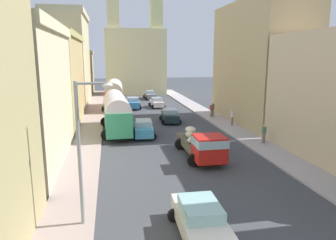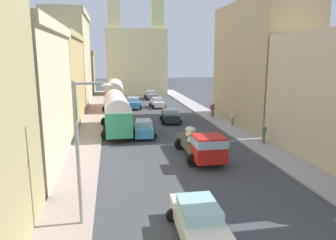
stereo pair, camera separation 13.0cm
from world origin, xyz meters
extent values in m
plane|color=#3E4045|center=(0.00, 27.00, 0.00)|extent=(154.00, 154.00, 0.00)
cube|color=#A5918A|center=(-7.25, 27.00, 0.07)|extent=(2.50, 70.00, 0.14)
cube|color=#AAA2A4|center=(7.25, 27.00, 0.07)|extent=(2.50, 70.00, 0.14)
cube|color=beige|center=(-10.76, 15.26, 4.51)|extent=(4.51, 12.63, 9.02)
cube|color=beige|center=(-10.76, 15.26, 9.37)|extent=(4.97, 12.63, 0.69)
cube|color=tan|center=(-10.75, 29.04, 4.66)|extent=(4.49, 14.48, 9.32)
cube|color=tan|center=(-10.75, 29.04, 9.62)|extent=(4.94, 14.48, 0.61)
cube|color=#C8BB8B|center=(-11.19, 44.43, 6.63)|extent=(5.39, 14.72, 13.26)
cube|color=#C0B890|center=(-11.19, 44.43, 13.66)|extent=(5.93, 14.72, 0.79)
cube|color=tan|center=(-10.55, 58.46, 4.00)|extent=(4.11, 11.53, 7.99)
cube|color=#C5B584|center=(-10.55, 58.46, 8.27)|extent=(4.52, 11.53, 0.55)
cube|color=tan|center=(11.40, 25.82, 6.65)|extent=(5.81, 14.59, 13.29)
cube|color=beige|center=(0.00, 56.42, 6.30)|extent=(11.66, 6.76, 12.61)
cube|color=beige|center=(-4.08, 54.73, 8.99)|extent=(2.25, 2.25, 17.97)
cube|color=beige|center=(4.08, 54.73, 8.99)|extent=(2.25, 2.25, 17.97)
cube|color=#359968|center=(-4.57, 23.57, 1.61)|extent=(2.61, 9.47, 2.22)
cylinder|color=silver|center=(-4.57, 23.57, 2.72)|extent=(2.56, 9.28, 2.28)
cube|color=#99B7C6|center=(-4.57, 23.57, 2.10)|extent=(2.64, 8.72, 0.71)
cylinder|color=black|center=(-5.76, 26.45, 0.50)|extent=(1.00, 0.35, 1.00)
cylinder|color=black|center=(-3.55, 26.52, 0.50)|extent=(1.00, 0.35, 1.00)
cylinder|color=black|center=(-5.58, 20.63, 0.50)|extent=(1.00, 0.35, 1.00)
cylinder|color=black|center=(-3.37, 20.69, 0.50)|extent=(1.00, 0.35, 1.00)
cube|color=red|center=(-4.58, 37.88, 1.70)|extent=(2.76, 9.02, 2.40)
cylinder|color=silver|center=(-4.58, 37.88, 2.90)|extent=(2.70, 8.83, 2.39)
cube|color=#99B7C6|center=(-4.58, 37.88, 2.23)|extent=(2.78, 8.30, 0.77)
cylinder|color=black|center=(-5.64, 40.69, 0.50)|extent=(1.00, 0.35, 1.00)
cylinder|color=black|center=(-3.32, 40.61, 0.50)|extent=(1.00, 0.35, 1.00)
cylinder|color=black|center=(-5.83, 35.16, 0.50)|extent=(1.00, 0.35, 1.00)
cylinder|color=black|center=(-3.51, 35.07, 0.50)|extent=(1.00, 0.35, 1.00)
cube|color=red|center=(1.40, 12.23, 1.31)|extent=(2.05, 1.98, 1.72)
cube|color=#99B7C6|center=(1.40, 12.23, 1.79)|extent=(2.09, 2.06, 0.55)
cube|color=#4F4736|center=(1.39, 15.70, 0.73)|extent=(2.06, 4.97, 0.55)
ellipsoid|color=silver|center=(0.90, 14.81, 1.24)|extent=(0.80, 0.62, 0.48)
ellipsoid|color=beige|center=(1.31, 15.62, 1.29)|extent=(0.75, 0.87, 0.57)
ellipsoid|color=beige|center=(1.10, 16.46, 1.25)|extent=(0.89, 0.93, 0.50)
ellipsoid|color=beige|center=(1.25, 16.73, 1.60)|extent=(1.16, 1.19, 0.50)
cylinder|color=black|center=(2.43, 12.46, 0.45)|extent=(0.90, 0.32, 0.90)
cylinder|color=black|center=(0.38, 12.45, 0.45)|extent=(0.90, 0.32, 0.90)
cylinder|color=black|center=(2.42, 16.62, 0.45)|extent=(0.90, 0.31, 0.90)
cylinder|color=black|center=(0.37, 16.61, 0.45)|extent=(0.90, 0.31, 0.90)
cube|color=#1B2B31|center=(1.55, 27.30, 0.68)|extent=(1.91, 3.99, 0.82)
cube|color=#A2B3BC|center=(1.55, 27.30, 1.32)|extent=(1.60, 2.11, 0.47)
cylinder|color=black|center=(2.32, 26.05, 0.30)|extent=(0.60, 0.21, 0.60)
cylinder|color=black|center=(0.64, 26.15, 0.30)|extent=(0.60, 0.21, 0.60)
cylinder|color=black|center=(2.46, 28.46, 0.30)|extent=(0.60, 0.21, 0.60)
cylinder|color=black|center=(0.79, 28.56, 0.30)|extent=(0.60, 0.21, 0.60)
cube|color=silver|center=(1.65, 38.33, 0.62)|extent=(1.73, 3.90, 0.71)
cube|color=#A0B1BF|center=(1.65, 38.33, 1.23)|extent=(1.45, 2.06, 0.49)
cylinder|color=black|center=(2.48, 37.18, 0.30)|extent=(0.60, 0.21, 0.60)
cylinder|color=black|center=(0.94, 37.11, 0.30)|extent=(0.60, 0.21, 0.60)
cylinder|color=black|center=(2.36, 39.56, 0.30)|extent=(0.60, 0.21, 0.60)
cylinder|color=black|center=(0.82, 39.48, 0.30)|extent=(0.60, 0.21, 0.60)
cube|color=gray|center=(1.86, 47.95, 0.64)|extent=(1.69, 4.37, 0.74)
cube|color=#9AB6CF|center=(1.86, 47.95, 1.25)|extent=(1.45, 2.29, 0.48)
cylinder|color=black|center=(2.68, 46.62, 0.30)|extent=(0.60, 0.21, 0.60)
cylinder|color=black|center=(1.10, 46.58, 0.30)|extent=(0.60, 0.21, 0.60)
cylinder|color=black|center=(2.61, 49.31, 0.30)|extent=(0.60, 0.21, 0.60)
cylinder|color=black|center=(1.03, 49.27, 0.30)|extent=(0.60, 0.21, 0.60)
cube|color=silver|center=(-1.58, 4.13, 0.64)|extent=(1.87, 4.23, 0.74)
cube|color=#8FBDBE|center=(-1.58, 4.13, 1.25)|extent=(1.61, 2.22, 0.48)
cylinder|color=black|center=(-2.43, 5.46, 0.30)|extent=(0.60, 0.21, 0.60)
cylinder|color=black|center=(-0.66, 5.41, 0.30)|extent=(0.60, 0.21, 0.60)
cube|color=#3F94C2|center=(-2.11, 21.36, 0.68)|extent=(1.94, 4.18, 0.82)
cube|color=#9FBBBF|center=(-2.11, 21.36, 1.33)|extent=(1.61, 2.22, 0.49)
cylinder|color=black|center=(-2.87, 22.68, 0.30)|extent=(0.60, 0.21, 0.60)
cylinder|color=black|center=(-1.19, 22.57, 0.30)|extent=(0.60, 0.21, 0.60)
cylinder|color=black|center=(-3.03, 20.16, 0.30)|extent=(0.60, 0.21, 0.60)
cylinder|color=black|center=(-1.36, 20.05, 0.30)|extent=(0.60, 0.21, 0.60)
cube|color=#3692CA|center=(-1.91, 37.66, 0.69)|extent=(1.86, 3.78, 0.85)
cube|color=#A1BACE|center=(-1.91, 37.66, 1.39)|extent=(1.59, 1.99, 0.55)
cylinder|color=black|center=(-2.75, 38.85, 0.30)|extent=(0.60, 0.21, 0.60)
cylinder|color=black|center=(-1.01, 38.79, 0.30)|extent=(0.60, 0.21, 0.60)
cylinder|color=black|center=(-2.82, 36.54, 0.30)|extent=(0.60, 0.21, 0.60)
cylinder|color=black|center=(-1.08, 36.48, 0.30)|extent=(0.60, 0.21, 0.60)
cylinder|color=#80625A|center=(7.78, 23.99, 0.07)|extent=(0.20, 0.20, 0.14)
cylinder|color=#80625A|center=(7.78, 23.99, 0.59)|extent=(0.30, 0.30, 0.90)
cylinder|color=silver|center=(7.78, 23.99, 1.35)|extent=(0.45, 0.45, 0.62)
sphere|color=tan|center=(7.78, 23.99, 1.76)|extent=(0.21, 0.21, 0.21)
cylinder|color=#7A6558|center=(7.73, 16.71, 0.07)|extent=(0.22, 0.22, 0.14)
cylinder|color=#7A6558|center=(7.73, 16.71, 0.58)|extent=(0.36, 0.36, 0.88)
cylinder|color=#4E7758|center=(7.73, 16.71, 1.29)|extent=(0.55, 0.55, 0.53)
sphere|color=tan|center=(7.73, 16.71, 1.66)|extent=(0.22, 0.22, 0.22)
cylinder|color=slate|center=(7.42, 29.50, 0.07)|extent=(0.20, 0.20, 0.14)
cylinder|color=slate|center=(7.42, 29.50, 0.57)|extent=(0.31, 0.31, 0.86)
cylinder|color=#576F49|center=(7.42, 29.50, 1.30)|extent=(0.47, 0.47, 0.60)
sphere|color=tan|center=(7.42, 29.50, 1.71)|extent=(0.22, 0.22, 0.22)
cylinder|color=#7D7652|center=(7.02, 28.92, 0.07)|extent=(0.22, 0.22, 0.14)
cylinder|color=#7D7652|center=(7.02, 28.92, 0.59)|extent=(0.33, 0.33, 0.90)
cylinder|color=#953F3D|center=(7.02, 28.92, 1.32)|extent=(0.51, 0.51, 0.56)
sphere|color=tan|center=(7.02, 28.92, 1.70)|extent=(0.21, 0.21, 0.21)
cylinder|color=gray|center=(-6.50, 5.83, 3.24)|extent=(0.16, 0.16, 6.47)
cylinder|color=gray|center=(-5.85, 5.83, 6.37)|extent=(1.30, 0.11, 0.11)
ellipsoid|color=silver|center=(-5.20, 5.83, 6.27)|extent=(0.44, 0.28, 0.20)
camera|label=1|loc=(-5.10, -7.56, 7.46)|focal=33.71mm
camera|label=2|loc=(-4.98, -7.59, 7.46)|focal=33.71mm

